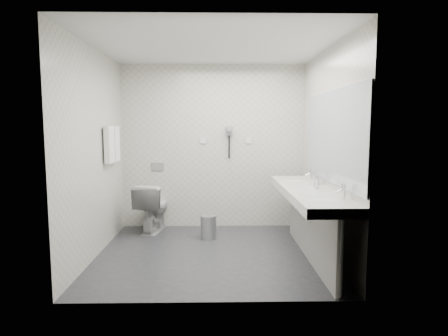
{
  "coord_description": "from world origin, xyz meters",
  "views": [
    {
      "loc": [
        0.06,
        -4.52,
        1.57
      ],
      "look_at": [
        0.15,
        0.15,
        1.05
      ],
      "focal_mm": 30.23,
      "sensor_mm": 36.0,
      "label": 1
    }
  ],
  "objects": [
    {
      "name": "floor",
      "position": [
        0.0,
        0.0,
        0.0
      ],
      "size": [
        2.8,
        2.8,
        0.0
      ],
      "primitive_type": "plane",
      "color": "#27272C",
      "rests_on": "ground"
    },
    {
      "name": "flush_plate",
      "position": [
        -0.85,
        1.29,
        0.95
      ],
      "size": [
        0.18,
        0.02,
        0.12
      ],
      "primitive_type": "cube",
      "color": "#B2B5BA",
      "rests_on": "wall_back"
    },
    {
      "name": "faucet_far",
      "position": [
        1.32,
        0.45,
        0.92
      ],
      "size": [
        0.04,
        0.04,
        0.15
      ],
      "primitive_type": "cylinder",
      "color": "silver",
      "rests_on": "vanity_counter"
    },
    {
      "name": "faucet_near",
      "position": [
        1.32,
        -0.85,
        0.92
      ],
      "size": [
        0.04,
        0.04,
        0.15
      ],
      "primitive_type": "cylinder",
      "color": "silver",
      "rests_on": "vanity_counter"
    },
    {
      "name": "bin_lid",
      "position": [
        -0.06,
        0.63,
        0.32
      ],
      "size": [
        0.22,
        0.22,
        0.02
      ],
      "primitive_type": "cylinder",
      "color": "#B2B5BA",
      "rests_on": "pedal_bin"
    },
    {
      "name": "ceiling",
      "position": [
        0.0,
        0.0,
        2.5
      ],
      "size": [
        2.8,
        2.8,
        0.0
      ],
      "primitive_type": "plane",
      "rotation": [
        3.14,
        0.0,
        0.0
      ],
      "color": "silver",
      "rests_on": "wall_back"
    },
    {
      "name": "vanity_panel",
      "position": [
        1.15,
        -0.2,
        0.38
      ],
      "size": [
        0.03,
        2.15,
        0.75
      ],
      "primitive_type": "cube",
      "color": "gray",
      "rests_on": "floor"
    },
    {
      "name": "dryer_cradle",
      "position": [
        0.25,
        1.27,
        1.5
      ],
      "size": [
        0.1,
        0.04,
        0.14
      ],
      "primitive_type": "cube",
      "color": "gray",
      "rests_on": "wall_back"
    },
    {
      "name": "vanity_counter",
      "position": [
        1.12,
        -0.2,
        0.8
      ],
      "size": [
        0.55,
        2.2,
        0.1
      ],
      "primitive_type": "cube",
      "color": "silver",
      "rests_on": "floor"
    },
    {
      "name": "dryer_cord",
      "position": [
        0.25,
        1.26,
        1.25
      ],
      "size": [
        0.02,
        0.02,
        0.35
      ],
      "primitive_type": "cylinder",
      "color": "black",
      "rests_on": "dryer_cradle"
    },
    {
      "name": "towel_rail",
      "position": [
        -1.35,
        0.55,
        1.55
      ],
      "size": [
        0.02,
        0.62,
        0.02
      ],
      "primitive_type": "cylinder",
      "rotation": [
        1.57,
        0.0,
        0.0
      ],
      "color": "silver",
      "rests_on": "wall_left"
    },
    {
      "name": "switch_plate_b",
      "position": [
        0.55,
        1.29,
        1.35
      ],
      "size": [
        0.09,
        0.02,
        0.09
      ],
      "primitive_type": "cube",
      "color": "silver",
      "rests_on": "wall_back"
    },
    {
      "name": "toilet",
      "position": [
        -0.9,
        1.01,
        0.36
      ],
      "size": [
        0.51,
        0.77,
        0.73
      ],
      "primitive_type": "imported",
      "rotation": [
        0.0,
        0.0,
        2.99
      ],
      "color": "silver",
      "rests_on": "floor"
    },
    {
      "name": "vanity_post_far",
      "position": [
        1.18,
        0.84,
        0.38
      ],
      "size": [
        0.06,
        0.06,
        0.75
      ],
      "primitive_type": "cylinder",
      "color": "silver",
      "rests_on": "floor"
    },
    {
      "name": "basin_near",
      "position": [
        1.12,
        -0.85,
        0.83
      ],
      "size": [
        0.4,
        0.31,
        0.05
      ],
      "primitive_type": "ellipsoid",
      "color": "silver",
      "rests_on": "vanity_counter"
    },
    {
      "name": "dryer_barrel",
      "position": [
        0.25,
        1.2,
        1.53
      ],
      "size": [
        0.08,
        0.14,
        0.08
      ],
      "primitive_type": "cylinder",
      "rotation": [
        1.57,
        0.0,
        0.0
      ],
      "color": "gray",
      "rests_on": "dryer_cradle"
    },
    {
      "name": "wall_left",
      "position": [
        -1.4,
        0.0,
        1.25
      ],
      "size": [
        0.0,
        2.6,
        2.6
      ],
      "primitive_type": "plane",
      "rotation": [
        1.57,
        0.0,
        1.57
      ],
      "color": "beige",
      "rests_on": "floor"
    },
    {
      "name": "mirror",
      "position": [
        1.39,
        -0.2,
        1.45
      ],
      "size": [
        0.02,
        2.2,
        1.05
      ],
      "primitive_type": "cube",
      "color": "#B2BCC6",
      "rests_on": "wall_right"
    },
    {
      "name": "glass_left",
      "position": [
        1.33,
        0.09,
        0.9
      ],
      "size": [
        0.07,
        0.07,
        0.1
      ],
      "primitive_type": "cylinder",
      "rotation": [
        0.0,
        0.0,
        -0.39
      ],
      "color": "silver",
      "rests_on": "vanity_counter"
    },
    {
      "name": "pedal_bin",
      "position": [
        -0.06,
        0.63,
        0.16
      ],
      "size": [
        0.27,
        0.27,
        0.31
      ],
      "primitive_type": "cylinder",
      "rotation": [
        0.0,
        0.0,
        -0.21
      ],
      "color": "#B2B5BA",
      "rests_on": "floor"
    },
    {
      "name": "wall_front",
      "position": [
        0.0,
        -1.3,
        1.25
      ],
      "size": [
        2.8,
        0.0,
        2.8
      ],
      "primitive_type": "plane",
      "rotation": [
        -1.57,
        0.0,
        0.0
      ],
      "color": "beige",
      "rests_on": "floor"
    },
    {
      "name": "towel_near",
      "position": [
        -1.34,
        0.41,
        1.33
      ],
      "size": [
        0.07,
        0.24,
        0.48
      ],
      "primitive_type": "cube",
      "color": "white",
      "rests_on": "towel_rail"
    },
    {
      "name": "switch_plate_a",
      "position": [
        -0.15,
        1.29,
        1.35
      ],
      "size": [
        0.09,
        0.02,
        0.09
      ],
      "primitive_type": "cube",
      "color": "silver",
      "rests_on": "wall_back"
    },
    {
      "name": "vanity_post_near",
      "position": [
        1.18,
        -1.24,
        0.38
      ],
      "size": [
        0.06,
        0.06,
        0.75
      ],
      "primitive_type": "cylinder",
      "color": "silver",
      "rests_on": "floor"
    },
    {
      "name": "towel_far",
      "position": [
        -1.34,
        0.69,
        1.33
      ],
      "size": [
        0.07,
        0.24,
        0.48
      ],
      "primitive_type": "cube",
      "color": "white",
      "rests_on": "towel_rail"
    },
    {
      "name": "soap_bottle_c",
      "position": [
        1.21,
        -0.25,
        0.91
      ],
      "size": [
        0.05,
        0.05,
        0.12
      ],
      "primitive_type": "imported",
      "rotation": [
        0.0,
        0.0,
        0.07
      ],
      "color": "white",
      "rests_on": "vanity_counter"
    },
    {
      "name": "soap_bottle_a",
      "position": [
        1.23,
        -0.08,
        0.91
      ],
      "size": [
        0.07,
        0.07,
        0.12
      ],
      "primitive_type": "imported",
      "rotation": [
        0.0,
        0.0,
        0.28
      ],
      "color": "white",
      "rests_on": "vanity_counter"
    },
    {
      "name": "glass_right",
      "position": [
        1.3,
        0.1,
        0.9
      ],
      "size": [
        0.07,
        0.07,
        0.1
      ],
      "primitive_type": "cylinder",
      "rotation": [
        0.0,
        0.0,
        0.26
      ],
      "color": "silver",
      "rests_on": "vanity_counter"
    },
    {
      "name": "basin_far",
      "position": [
        1.12,
        0.45,
        0.83
      ],
      "size": [
        0.4,
        0.31,
        0.05
      ],
      "primitive_type": "ellipsoid",
      "color": "silver",
      "rests_on": "vanity_counter"
    },
    {
      "name": "wall_back",
      "position": [
        0.0,
        1.3,
        1.25
      ],
      "size": [
        2.8,
        0.0,
        2.8
      ],
      "primitive_type": "plane",
      "rotation": [
        1.57,
        0.0,
        0.0
      ],
      "color": "beige",
      "rests_on": "floor"
    },
    {
      "name": "wall_right",
      "position": [
        1.4,
        0.0,
        1.25
      ],
      "size": [
        0.0,
        2.6,
        2.6
      ],
      "primitive_type": "plane",
      "rotation": [
        1.57,
        0.0,
        -1.57
      ],
      "color": "beige",
      "rests_on": "floor"
    }
  ]
}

